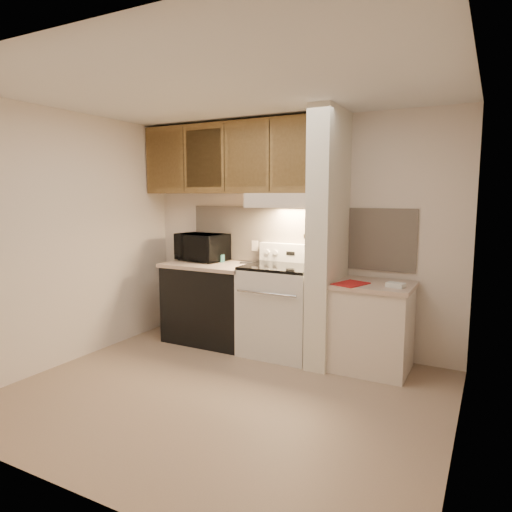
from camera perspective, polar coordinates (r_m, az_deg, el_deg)
The scene contains 50 objects.
floor at distance 4.06m, azimuth -4.05°, elevation -16.83°, with size 3.60×3.60×0.00m, color tan.
ceiling at distance 3.79m, azimuth -4.43°, elevation 20.10°, with size 3.60×3.60×0.00m, color white.
wall_back at distance 5.05m, azimuth 4.82°, elevation 2.71°, with size 3.60×0.02×2.50m, color #F2E1D0.
wall_left at distance 4.91m, azimuth -22.35°, elevation 2.03°, with size 0.02×3.00×2.50m, color #F2E1D0.
wall_right at distance 3.17m, azimuth 24.58°, elevation -0.89°, with size 0.02×3.00×2.50m, color #F2E1D0.
backsplash at distance 5.04m, azimuth 4.76°, elevation 2.53°, with size 2.60×0.02×0.63m, color beige.
range_body at distance 4.87m, azimuth 3.12°, elevation -6.89°, with size 0.76×0.65×0.92m, color silver.
oven_window at distance 4.59m, azimuth 1.46°, elevation -7.29°, with size 0.50×0.01×0.30m, color black.
oven_handle at distance 4.50m, azimuth 1.25°, elevation -4.70°, with size 0.02×0.02×0.65m, color silver.
cooktop at distance 4.78m, azimuth 3.16°, elevation -1.36°, with size 0.74×0.64×0.03m, color black.
range_backguard at distance 5.02m, azimuth 4.52°, elevation 0.39°, with size 0.76×0.08×0.20m, color silver.
range_display at distance 4.98m, azimuth 4.33°, elevation 0.33°, with size 0.10×0.01×0.04m, color black.
range_knob_left_outer at distance 5.09m, azimuth 1.43°, elevation 0.52°, with size 0.05×0.05×0.02m, color silver.
range_knob_left_inner at distance 5.05m, azimuth 2.45°, elevation 0.45°, with size 0.05×0.05×0.02m, color silver.
range_knob_right_inner at distance 4.91m, azimuth 6.25°, elevation 0.20°, with size 0.05×0.05×0.02m, color silver.
range_knob_right_outer at distance 4.87m, azimuth 7.34°, elevation 0.13°, with size 0.05×0.05×0.02m, color silver.
dishwasher_front at distance 5.30m, azimuth -5.56°, elevation -5.99°, with size 1.00×0.63×0.87m, color black.
left_countertop at distance 5.21m, azimuth -5.63°, elevation -1.13°, with size 1.04×0.67×0.04m, color #CAAE9A.
spoon_rest at distance 5.18m, azimuth -0.71°, elevation -0.84°, with size 0.24×0.07×0.02m, color black.
teal_jar at distance 5.29m, azimuth -4.37°, elevation -0.28°, with size 0.08×0.08×0.09m, color #2F6C6A.
outlet at distance 5.25m, azimuth -0.14°, elevation 1.28°, with size 0.08×0.01×0.12m, color beige.
microwave at distance 5.43m, azimuth -6.78°, elevation 1.11°, with size 0.57×0.39×0.32m, color black.
partition_pillar at distance 4.54m, azimuth 9.02°, elevation 2.10°, with size 0.22×0.70×2.50m, color white.
pillar_trim at distance 4.58m, azimuth 7.66°, elevation 2.79°, with size 0.01×0.70×0.04m, color brown.
knife_strip at distance 4.53m, azimuth 7.37°, elevation 3.00°, with size 0.02×0.42×0.04m, color black.
knife_blade_a at distance 4.40m, azimuth 6.47°, elevation 1.56°, with size 0.01×0.04×0.16m, color silver.
knife_handle_a at distance 4.38m, azimuth 6.50°, elevation 3.51°, with size 0.02×0.02×0.10m, color black.
knife_blade_b at distance 4.47m, azimuth 6.85°, elevation 1.53°, with size 0.01×0.04×0.18m, color silver.
knife_handle_b at distance 4.45m, azimuth 6.85°, elevation 3.57°, with size 0.02×0.02×0.10m, color black.
knife_blade_c at distance 4.55m, azimuth 7.23°, elevation 1.51°, with size 0.01×0.04×0.20m, color silver.
knife_handle_c at distance 4.53m, azimuth 7.22°, elevation 3.63°, with size 0.02×0.02×0.10m, color black.
knife_blade_d at distance 4.61m, azimuth 7.51°, elevation 1.83°, with size 0.01×0.04×0.16m, color silver.
knife_handle_d at distance 4.62m, azimuth 7.64°, elevation 3.70°, with size 0.02×0.02×0.10m, color black.
knife_blade_e at distance 4.70m, azimuth 7.90°, elevation 1.81°, with size 0.01×0.04×0.18m, color silver.
knife_handle_e at distance 4.67m, azimuth 7.89°, elevation 3.74°, with size 0.02×0.02×0.10m, color black.
oven_mitt at distance 4.76m, azimuth 8.16°, elevation 1.44°, with size 0.03×0.10×0.24m, color slate.
right_cab_base at distance 4.58m, azimuth 14.32°, elevation -8.79°, with size 0.70×0.60×0.81m, color beige.
right_countertop at distance 4.48m, azimuth 14.50°, elevation -3.56°, with size 0.74×0.64×0.04m, color #CAAE9A.
red_folder at distance 4.38m, azimuth 11.76°, elevation -3.41°, with size 0.23×0.32×0.01m, color red.
white_box at distance 4.33m, azimuth 17.04°, elevation -3.49°, with size 0.16×0.10×0.04m, color white.
range_hood at distance 4.83m, azimuth 3.84°, elevation 6.95°, with size 0.78×0.44×0.15m, color beige.
hood_lip at distance 4.64m, azimuth 2.78°, elevation 6.38°, with size 0.78×0.04×0.06m, color beige.
upper_cabinets at distance 5.20m, azimuth -3.02°, elevation 12.08°, with size 2.18×0.33×0.77m, color brown.
cab_door_a at distance 5.54m, azimuth -11.34°, elevation 11.67°, with size 0.46×0.01×0.63m, color brown.
cab_gap_a at distance 5.37m, azimuth -9.04°, elevation 11.86°, with size 0.01×0.01×0.73m, color black.
cab_door_b at distance 5.21m, azimuth -6.57°, elevation 12.03°, with size 0.46×0.01×0.63m, color brown.
cab_gap_b at distance 5.07m, azimuth -3.98°, elevation 12.19°, with size 0.01×0.01×0.73m, color black.
cab_door_c at distance 4.93m, azimuth -1.21°, elevation 12.33°, with size 0.46×0.01×0.63m, color brown.
cab_gap_c at distance 4.80m, azimuth 1.70°, elevation 12.46°, with size 0.01×0.01×0.73m, color black.
cab_door_d at distance 4.69m, azimuth 4.77°, elevation 12.55°, with size 0.46×0.01×0.63m, color brown.
Camera 1 is at (1.96, -3.14, 1.68)m, focal length 32.00 mm.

